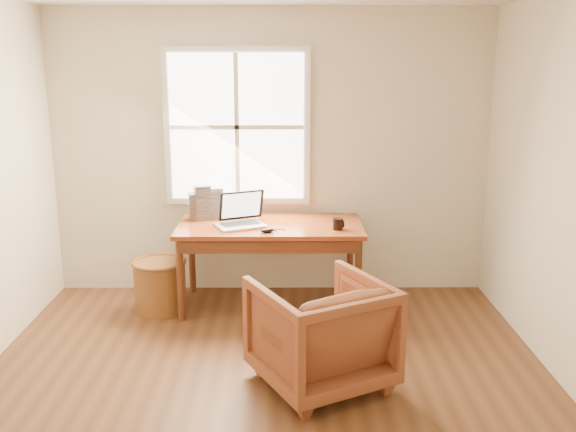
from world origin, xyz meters
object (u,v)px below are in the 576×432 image
at_px(coffee_mug, 338,224).
at_px(desk, 270,226).
at_px(armchair, 321,333).
at_px(wicker_stool, 160,286).
at_px(cd_stack_a, 215,203).
at_px(laptop, 240,210).

bearing_deg(coffee_mug, desk, 145.70).
distance_m(armchair, wicker_stool, 1.87).
xyz_separation_m(desk, coffee_mug, (0.58, -0.18, 0.07)).
bearing_deg(desk, coffee_mug, -17.31).
height_order(desk, cd_stack_a, cd_stack_a).
relative_size(desk, armchair, 1.96).
bearing_deg(desk, armchair, -75.46).
bearing_deg(armchair, cd_stack_a, -90.15).
bearing_deg(armchair, wicker_stool, -72.31).
bearing_deg(laptop, coffee_mug, -30.49).
height_order(armchair, laptop, laptop).
height_order(desk, armchair, desk).
relative_size(armchair, wicker_stool, 1.85).
relative_size(desk, laptop, 3.75).
xyz_separation_m(coffee_mug, cd_stack_a, (-1.07, 0.41, 0.09)).
bearing_deg(wicker_stool, cd_stack_a, 37.14).
xyz_separation_m(desk, armchair, (0.37, -1.43, -0.36)).
distance_m(armchair, cd_stack_a, 1.94).
relative_size(laptop, cd_stack_a, 1.53).
bearing_deg(laptop, cd_stack_a, 102.56).
bearing_deg(cd_stack_a, desk, -24.98).
height_order(wicker_stool, laptop, laptop).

